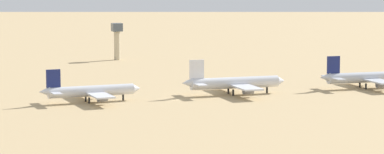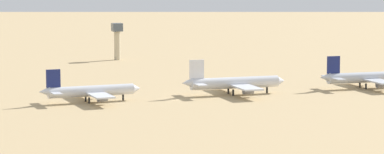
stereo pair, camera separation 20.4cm
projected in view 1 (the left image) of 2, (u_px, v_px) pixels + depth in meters
ground at (173, 99)px, 321.15m from camera, size 4000.00×4000.00×0.00m
parked_jet_navy_2 at (90, 91)px, 313.53m from camera, size 37.41×31.43×12.36m
parked_jet_white_3 at (234, 83)px, 332.69m from camera, size 41.59×34.84×13.76m
parked_jet_navy_4 at (366, 77)px, 350.84m from camera, size 40.24×33.78×13.30m
control_tower at (117, 38)px, 462.25m from camera, size 5.20×5.20×19.28m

